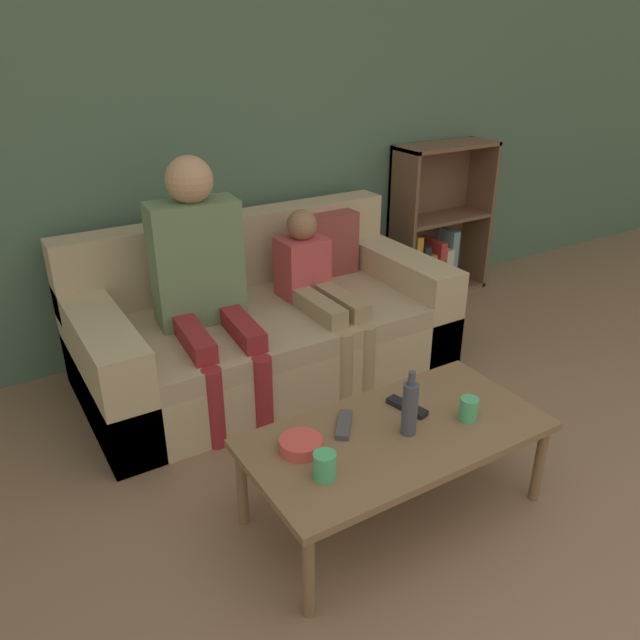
% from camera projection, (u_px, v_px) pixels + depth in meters
% --- Properties ---
extents(wall_back, '(12.00, 0.06, 2.60)m').
position_uv_depth(wall_back, '(206.00, 110.00, 3.28)').
color(wall_back, '#4C6B56').
rests_on(wall_back, ground_plane).
extents(couch, '(1.89, 0.96, 0.78)m').
position_uv_depth(couch, '(264.00, 326.00, 3.31)').
color(couch, tan).
rests_on(couch, ground_plane).
extents(bookshelf, '(0.70, 0.28, 1.02)m').
position_uv_depth(bookshelf, '(433.00, 236.00, 4.27)').
color(bookshelf, brown).
rests_on(bookshelf, ground_plane).
extents(coffee_table, '(1.12, 0.56, 0.37)m').
position_uv_depth(coffee_table, '(397.00, 439.00, 2.28)').
color(coffee_table, brown).
rests_on(coffee_table, ground_plane).
extents(person_adult, '(0.43, 0.68, 1.18)m').
position_uv_depth(person_adult, '(201.00, 270.00, 2.91)').
color(person_adult, maroon).
rests_on(person_adult, ground_plane).
extents(person_child, '(0.24, 0.65, 0.85)m').
position_uv_depth(person_child, '(317.00, 287.00, 3.21)').
color(person_child, '#9E8966').
rests_on(person_child, ground_plane).
extents(cup_near, '(0.08, 0.08, 0.09)m').
position_uv_depth(cup_near, '(325.00, 466.00, 2.01)').
color(cup_near, '#4CB77A').
rests_on(cup_near, coffee_table).
extents(cup_far, '(0.07, 0.07, 0.09)m').
position_uv_depth(cup_far, '(469.00, 409.00, 2.31)').
color(cup_far, '#4CB77A').
rests_on(cup_far, coffee_table).
extents(tv_remote_0, '(0.14, 0.16, 0.02)m').
position_uv_depth(tv_remote_0, '(344.00, 425.00, 2.28)').
color(tv_remote_0, '#47474C').
rests_on(tv_remote_0, coffee_table).
extents(tv_remote_1, '(0.09, 0.18, 0.02)m').
position_uv_depth(tv_remote_1, '(407.00, 407.00, 2.39)').
color(tv_remote_1, black).
rests_on(tv_remote_1, coffee_table).
extents(snack_bowl, '(0.15, 0.15, 0.05)m').
position_uv_depth(snack_bowl, '(301.00, 445.00, 2.15)').
color(snack_bowl, '#DB4C47').
rests_on(snack_bowl, coffee_table).
extents(bottle, '(0.06, 0.06, 0.25)m').
position_uv_depth(bottle, '(410.00, 408.00, 2.21)').
color(bottle, '#424756').
rests_on(bottle, coffee_table).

